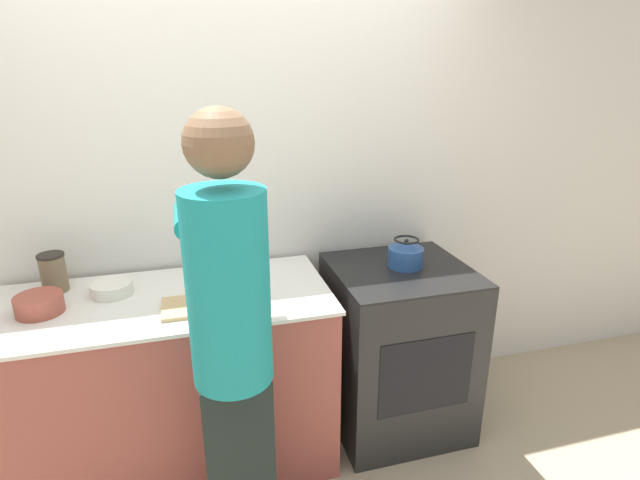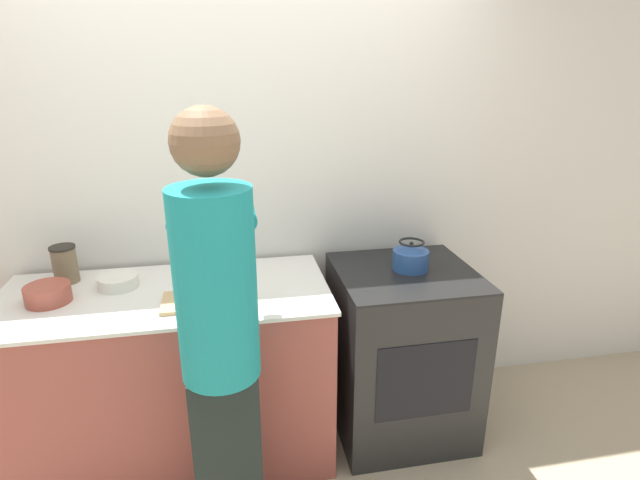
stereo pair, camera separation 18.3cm
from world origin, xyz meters
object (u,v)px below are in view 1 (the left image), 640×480
object	(u,v)px
kettle	(406,255)
bowl_prep	(112,288)
cutting_board	(208,304)
knife	(207,300)
oven	(397,347)
person	(231,336)
canister_jar	(53,273)

from	to	relation	value
kettle	bowl_prep	bearing A→B (deg)	176.29
cutting_board	bowl_prep	xyz separation A→B (m)	(-0.42, 0.25, 0.02)
knife	bowl_prep	xyz separation A→B (m)	(-0.42, 0.23, 0.01)
knife	kettle	distance (m)	1.03
oven	bowl_prep	xyz separation A→B (m)	(-1.42, 0.12, 0.48)
cutting_board	kettle	size ratio (longest dim) A/B	2.17
oven	cutting_board	distance (m)	1.10
person	canister_jar	world-z (taller)	person
cutting_board	canister_jar	size ratio (longest dim) A/B	2.15
person	knife	xyz separation A→B (m)	(-0.06, 0.47, -0.07)
canister_jar	bowl_prep	bearing A→B (deg)	-23.72
cutting_board	knife	distance (m)	0.02
canister_jar	cutting_board	bearing A→B (deg)	-27.78
knife	kettle	xyz separation A→B (m)	(1.02, 0.13, 0.06)
oven	cutting_board	bearing A→B (deg)	-172.55
knife	bowl_prep	distance (m)	0.48
kettle	canister_jar	size ratio (longest dim) A/B	0.99
oven	knife	distance (m)	1.11
knife	kettle	bearing A→B (deg)	20.13
person	knife	world-z (taller)	person
bowl_prep	canister_jar	distance (m)	0.29
cutting_board	bowl_prep	size ratio (longest dim) A/B	2.12
knife	bowl_prep	size ratio (longest dim) A/B	0.98
knife	canister_jar	bearing A→B (deg)	166.14
oven	person	world-z (taller)	person
kettle	knife	bearing A→B (deg)	-172.62
oven	bowl_prep	size ratio (longest dim) A/B	5.01
kettle	canister_jar	xyz separation A→B (m)	(-1.70, 0.21, 0.01)
bowl_prep	canister_jar	size ratio (longest dim) A/B	1.01
oven	canister_jar	world-z (taller)	canister_jar
oven	knife	bearing A→B (deg)	-173.66
cutting_board	kettle	xyz separation A→B (m)	(1.02, 0.15, 0.07)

